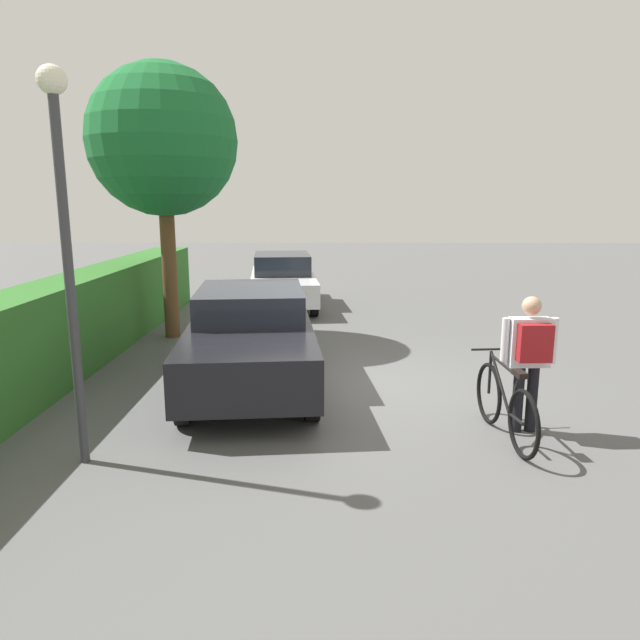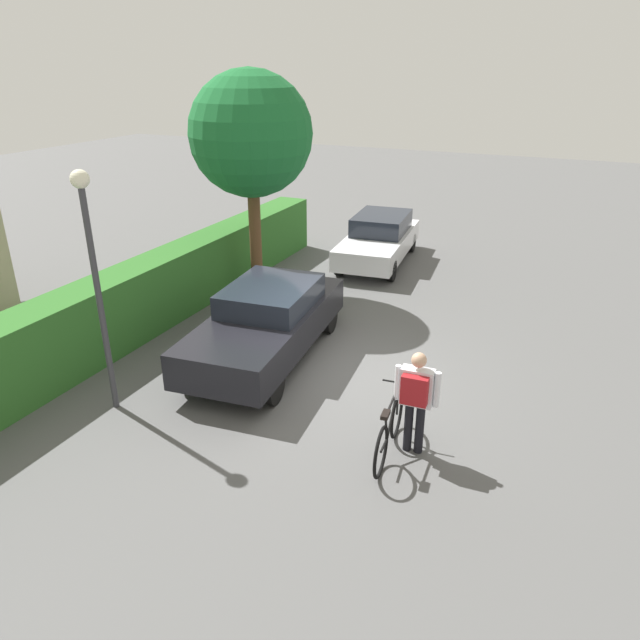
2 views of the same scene
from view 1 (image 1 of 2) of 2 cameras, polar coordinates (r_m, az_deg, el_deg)
name	(u,v)px [view 1 (image 1 of 2)]	position (r m, az deg, el deg)	size (l,w,h in m)	color
ground_plane	(347,384)	(8.83, 2.72, -6.33)	(60.00, 60.00, 0.00)	#545454
hedge_row	(47,336)	(9.57, -25.28, -1.42)	(14.55, 0.90, 1.49)	#2D6625
parked_car_near	(251,335)	(8.75, -6.82, -1.49)	(4.68, 2.20, 1.43)	black
parked_car_far	(282,280)	(15.25, -3.72, 3.98)	(4.27, 2.01, 1.35)	silver
bicycle	(505,405)	(7.09, 17.75, -7.97)	(1.78, 0.50, 0.96)	black
person_rider	(530,352)	(7.20, 19.94, -2.94)	(0.36, 0.66, 1.65)	black
street_lamp	(64,215)	(6.27, -23.93, 9.45)	(0.28, 0.28, 3.98)	#38383D
tree_kerbside	(163,142)	(11.97, -15.23, 16.58)	(2.87, 2.87, 5.29)	brown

